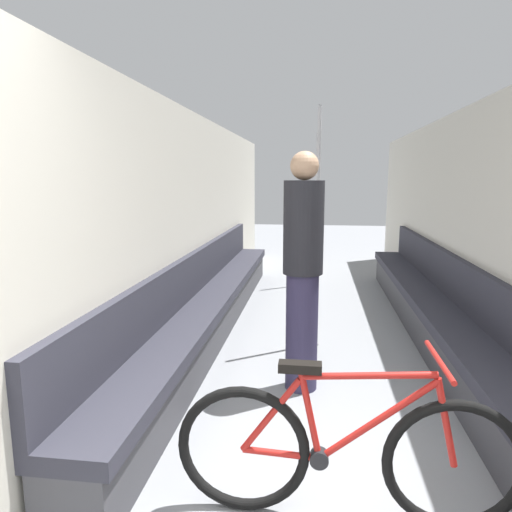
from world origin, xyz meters
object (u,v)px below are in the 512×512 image
Objects in this scene: bench_seat_row_left at (211,305)px; grab_pole_near at (316,212)px; grab_pole_far at (317,233)px; passenger_standing at (303,270)px; bicycle at (345,453)px; bench_seat_row_right at (436,314)px.

grab_pole_near is (1.08, 2.40, 0.82)m from bench_seat_row_left.
passenger_standing is (-0.10, -0.95, -0.17)m from grab_pole_far.
passenger_standing reaches higher than bicycle.
grab_pole_near is (-0.16, 4.96, 0.76)m from bicycle.
grab_pole_far reaches higher than passenger_standing.
passenger_standing reaches higher than bench_seat_row_left.
grab_pole_near is 2.63m from grab_pole_far.
passenger_standing reaches higher than bench_seat_row_right.
grab_pole_far is at bearing 85.14° from bicycle.
bicycle is at bearing -86.38° from grab_pole_far.
grab_pole_far is at bearing -89.62° from grab_pole_near.
bench_seat_row_right is 2.81m from grab_pole_near.
bench_seat_row_left is 3.58× the size of bicycle.
bench_seat_row_left is 2.29m from bench_seat_row_right.
bench_seat_row_left is 1.39m from grab_pole_far.
bench_seat_row_left is 2.56× the size of grab_pole_near.
bench_seat_row_left reaches higher than bicycle.
grab_pole_far is at bearing -11.93° from bench_seat_row_left.
grab_pole_far is (1.10, -0.23, 0.82)m from bench_seat_row_left.
grab_pole_near reaches higher than bench_seat_row_left.
bench_seat_row_right is 1.46m from grab_pole_far.
grab_pole_near is at bearing 116.71° from bench_seat_row_right.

